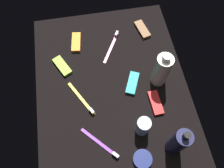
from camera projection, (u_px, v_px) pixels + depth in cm
name	position (u px, v px, depth cm)	size (l,w,h in cm)	color
ground_plane	(112.00, 88.00, 97.61)	(84.00, 64.00, 1.20)	black
lotion_bottle	(178.00, 142.00, 78.38)	(5.73, 5.73, 19.77)	#1D1E41
bodywash_bottle	(162.00, 71.00, 90.56)	(6.46, 6.46, 19.08)	silver
deodorant_stick	(143.00, 127.00, 84.80)	(5.14, 5.14, 9.52)	silver
toothbrush_pink	(112.00, 45.00, 105.70)	(16.21, 10.00, 2.10)	#E55999
toothbrush_yellow	(83.00, 100.00, 93.85)	(16.29, 9.84, 2.10)	yellow
toothbrush_purple	(102.00, 145.00, 85.99)	(13.85, 13.29, 2.10)	purple
snack_bar_teal	(132.00, 83.00, 97.07)	(10.40, 4.00, 1.50)	teal
snack_bar_red	(156.00, 103.00, 93.17)	(10.40, 4.00, 1.50)	red
snack_bar_orange	(76.00, 42.00, 106.23)	(10.40, 4.00, 1.50)	orange
snack_bar_lime	(62.00, 66.00, 100.67)	(10.40, 4.00, 1.50)	#8CD133
snack_bar_brown	(142.00, 29.00, 109.50)	(10.40, 4.00, 1.50)	brown
cream_tin_left	(142.00, 159.00, 83.44)	(7.11, 7.11, 1.80)	navy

